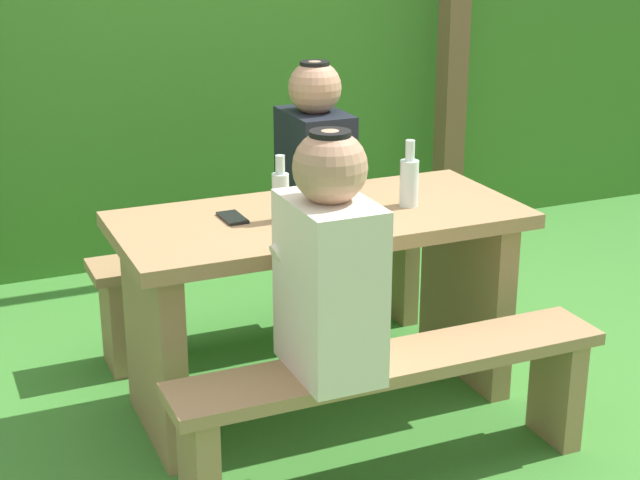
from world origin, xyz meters
name	(u,v)px	position (x,y,z in m)	size (l,w,h in m)	color
ground_plane	(320,400)	(0.00, 0.00, 0.00)	(12.00, 12.00, 0.00)	#3C8030
hedge_backdrop	(166,63)	(0.00, 1.97, 0.95)	(6.40, 0.65, 1.89)	#3A7526
pergola_post_right	(454,36)	(1.35, 1.40, 1.08)	(0.12, 0.12, 2.15)	brown
picnic_table	(320,275)	(0.00, 0.00, 0.49)	(1.40, 0.64, 0.72)	#9E7A51
bench_near	(392,392)	(0.00, -0.56, 0.31)	(1.40, 0.24, 0.43)	#9E7A51
bench_far	(265,271)	(0.00, 0.56, 0.31)	(1.40, 0.24, 0.43)	#9E7A51
person_white_shirt	(329,264)	(-0.21, -0.56, 0.76)	(0.25, 0.35, 0.72)	silver
person_black_coat	(315,158)	(0.22, 0.56, 0.76)	(0.25, 0.35, 0.72)	black
drinking_glass	(332,198)	(0.05, 0.02, 0.76)	(0.08, 0.08, 0.08)	silver
bottle_left	(281,194)	(-0.15, -0.03, 0.81)	(0.06, 0.06, 0.22)	silver
bottle_right	(409,180)	(0.32, -0.04, 0.81)	(0.07, 0.07, 0.23)	silver
cell_phone	(232,218)	(-0.30, 0.06, 0.72)	(0.07, 0.14, 0.01)	black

